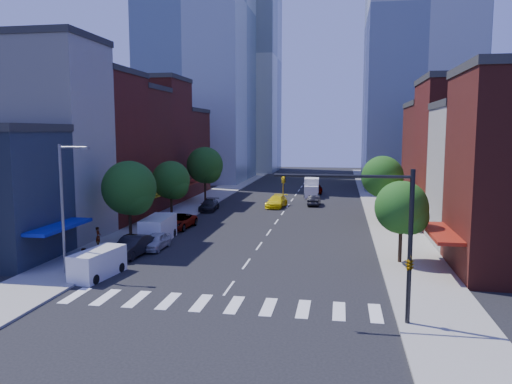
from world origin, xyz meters
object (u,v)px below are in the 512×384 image
parked_car_third (179,222)px  cargo_van_far (158,229)px  parked_car_front (156,241)px  parked_car_second (132,246)px  pedestrian_far (83,261)px  parked_car_rear (209,205)px  pedestrian_near (98,237)px  box_truck (312,187)px  traffic_car_oncoming (314,200)px  traffic_car_far (317,189)px  cargo_van_near (97,264)px  taxi (277,202)px

parked_car_third → cargo_van_far: size_ratio=0.98×
parked_car_front → parked_car_second: (-0.95, -2.63, 0.11)m
pedestrian_far → parked_car_rear: bearing=-153.4°
pedestrian_near → pedestrian_far: pedestrian_far is taller
parked_car_rear → box_truck: box_truck is taller
traffic_car_oncoming → traffic_car_far: size_ratio=0.95×
box_truck → parked_car_front: bearing=-108.6°
parked_car_second → pedestrian_near: 4.62m
parked_car_second → pedestrian_near: pedestrian_near is taller
parked_car_rear → traffic_car_far: traffic_car_far is taller
parked_car_third → traffic_car_far: (12.67, 31.87, 0.02)m
cargo_van_near → traffic_car_far: size_ratio=1.05×
parked_car_third → traffic_car_oncoming: size_ratio=1.24×
parked_car_front → pedestrian_far: pedestrian_far is taller
parked_car_third → pedestrian_near: size_ratio=3.13×
traffic_car_far → cargo_van_near: bearing=75.9°
traffic_car_far → pedestrian_near: 44.62m
parked_car_second → parked_car_third: parked_car_second is taller
parked_car_rear → cargo_van_far: 17.91m
parked_car_front → box_truck: size_ratio=0.58×
parked_car_second → taxi: parked_car_second is taller
parked_car_second → parked_car_rear: bearing=95.4°
parked_car_rear → traffic_car_far: bearing=55.3°
traffic_car_far → parked_car_second: bearing=74.1°
parked_car_second → cargo_van_far: bearing=95.5°
parked_car_rear → traffic_car_far: size_ratio=1.08×
taxi → parked_car_rear: bearing=-145.8°
taxi → cargo_van_near: bearing=-97.0°
traffic_car_far → traffic_car_oncoming: bearing=91.7°
traffic_car_far → box_truck: 3.51m
traffic_car_oncoming → cargo_van_far: bearing=64.1°
pedestrian_far → traffic_car_far: bearing=-166.7°
box_truck → parked_car_third: bearing=-115.1°
parked_car_rear → taxi: (8.09, 4.23, 0.06)m
taxi → parked_car_third: bearing=-110.2°
pedestrian_near → parked_car_rear: bearing=-25.5°
parked_car_third → cargo_van_near: size_ratio=1.13×
taxi → traffic_car_far: taxi is taller
cargo_van_far → traffic_car_oncoming: cargo_van_far is taller
cargo_van_far → pedestrian_near: bearing=-143.3°
parked_car_front → traffic_car_far: 42.57m
cargo_van_near → traffic_car_far: (12.68, 49.46, -0.18)m
traffic_car_oncoming → pedestrian_near: size_ratio=2.51×
parked_car_third → traffic_car_oncoming: bearing=59.6°
parked_car_front → parked_car_third: size_ratio=0.78×
pedestrian_near → pedestrian_far: (2.91, -7.85, 0.06)m
parked_car_front → traffic_car_oncoming: size_ratio=0.98×
pedestrian_near → pedestrian_far: size_ratio=0.94×
taxi → traffic_car_far: (4.52, 15.73, -0.00)m
parked_car_second → cargo_van_far: 5.69m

